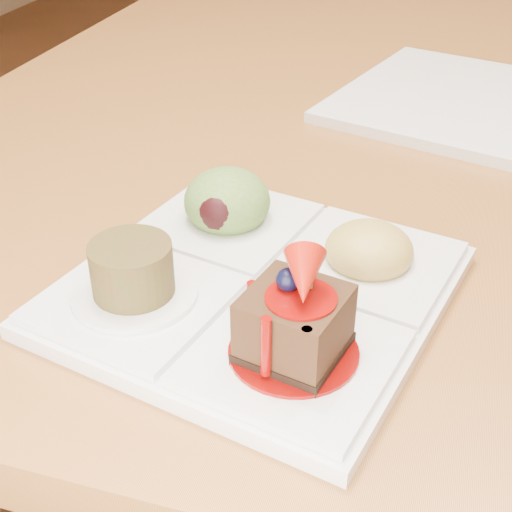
# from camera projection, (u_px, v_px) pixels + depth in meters

# --- Properties ---
(ground) EXTENTS (6.00, 6.00, 0.00)m
(ground) POSITION_uv_depth(u_px,v_px,m) (382.00, 397.00, 1.48)
(ground) COLOR brown
(dining_table) EXTENTS (1.00, 1.80, 0.75)m
(dining_table) POSITION_uv_depth(u_px,v_px,m) (424.00, 75.00, 1.10)
(dining_table) COLOR #A16729
(dining_table) RESTS_ON ground
(chair_left) EXTENTS (0.43, 0.43, 0.85)m
(chair_left) POSITION_uv_depth(u_px,v_px,m) (2.00, 142.00, 1.39)
(chair_left) COLOR #301E10
(chair_left) RESTS_ON ground
(sampler_plate) EXTENTS (0.29, 0.29, 0.10)m
(sampler_plate) POSITION_uv_depth(u_px,v_px,m) (256.00, 272.00, 0.50)
(sampler_plate) COLOR silver
(sampler_plate) RESTS_ON dining_table
(second_plate) EXTENTS (0.35, 0.35, 0.01)m
(second_plate) POSITION_uv_depth(u_px,v_px,m) (473.00, 103.00, 0.81)
(second_plate) COLOR silver
(second_plate) RESTS_ON dining_table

